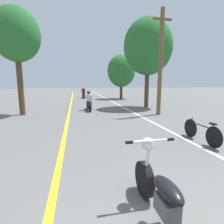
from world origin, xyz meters
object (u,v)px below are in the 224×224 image
object	(u,v)px
motorcycle_rider_lead	(89,103)
motorcycle_foreground	(165,199)
motorcycle_rider_far	(84,94)
roadside_tree_left	(16,35)
utility_pole	(161,62)
bicycle_parked	(201,131)
roadside_tree_right_near	(148,47)
roadside_tree_right_far	(121,71)

from	to	relation	value
motorcycle_rider_lead	motorcycle_foreground	bearing A→B (deg)	-88.92
motorcycle_rider_far	roadside_tree_left	bearing A→B (deg)	-110.93
roadside_tree_left	motorcycle_foreground	distance (m)	11.00
utility_pole	motorcycle_foreground	size ratio (longest dim) A/B	2.86
motorcycle_rider_lead	bicycle_parked	xyz separation A→B (m)	(3.04, -7.35, -0.17)
bicycle_parked	roadside_tree_left	bearing A→B (deg)	137.72
utility_pole	motorcycle_rider_far	distance (m)	13.17
motorcycle_foreground	motorcycle_rider_far	xyz separation A→B (m)	(-0.11, 20.03, 0.13)
roadside_tree_left	motorcycle_rider_far	xyz separation A→B (m)	(4.10, 10.73, -3.96)
roadside_tree_right_near	motorcycle_rider_lead	bearing A→B (deg)	-171.99
roadside_tree_right_near	motorcycle_rider_far	distance (m)	10.92
roadside_tree_right_far	motorcycle_rider_far	xyz separation A→B (m)	(-4.33, 1.79, -2.69)
motorcycle_rider_lead	bicycle_parked	distance (m)	7.95
motorcycle_rider_lead	motorcycle_rider_far	distance (m)	9.80
motorcycle_rider_far	motorcycle_rider_lead	bearing A→B (deg)	-90.50
roadside_tree_right_far	motorcycle_foreground	bearing A→B (deg)	-103.03
roadside_tree_right_far	bicycle_parked	world-z (taller)	roadside_tree_right_far
roadside_tree_right_far	motorcycle_rider_lead	size ratio (longest dim) A/B	2.48
utility_pole	roadside_tree_right_near	world-z (taller)	roadside_tree_right_near
utility_pole	roadside_tree_right_near	bearing A→B (deg)	80.24
roadside_tree_right_near	roadside_tree_right_far	world-z (taller)	roadside_tree_right_near
utility_pole	motorcycle_rider_lead	xyz separation A→B (m)	(-3.95, 2.53, -2.55)
motorcycle_foreground	motorcycle_rider_far	size ratio (longest dim) A/B	1.03
motorcycle_rider_lead	bicycle_parked	bearing A→B (deg)	-67.52
motorcycle_foreground	bicycle_parked	size ratio (longest dim) A/B	1.21
roadside_tree_right_far	motorcycle_rider_lead	distance (m)	9.54
roadside_tree_right_near	roadside_tree_right_far	bearing A→B (deg)	90.63
utility_pole	roadside_tree_right_far	bearing A→B (deg)	87.49
roadside_tree_right_far	roadside_tree_left	world-z (taller)	roadside_tree_left
motorcycle_foreground	bicycle_parked	world-z (taller)	motorcycle_foreground
motorcycle_foreground	motorcycle_rider_lead	world-z (taller)	motorcycle_rider_lead
utility_pole	motorcycle_rider_far	xyz separation A→B (m)	(-3.87, 12.33, -2.53)
roadside_tree_right_far	motorcycle_foreground	size ratio (longest dim) A/B	2.45
roadside_tree_right_near	motorcycle_rider_far	bearing A→B (deg)	115.68
roadside_tree_left	bicycle_parked	world-z (taller)	roadside_tree_left
bicycle_parked	utility_pole	bearing A→B (deg)	79.28
utility_pole	motorcycle_rider_lead	world-z (taller)	utility_pole
roadside_tree_right_far	bicycle_parked	bearing A→B (deg)	-95.11
motorcycle_rider_far	bicycle_parked	xyz separation A→B (m)	(2.95, -17.15, -0.19)
roadside_tree_right_near	motorcycle_rider_far	xyz separation A→B (m)	(-4.41, 9.17, -3.97)
roadside_tree_right_far	utility_pole	bearing A→B (deg)	-92.51
roadside_tree_right_near	bicycle_parked	size ratio (longest dim) A/B	3.85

